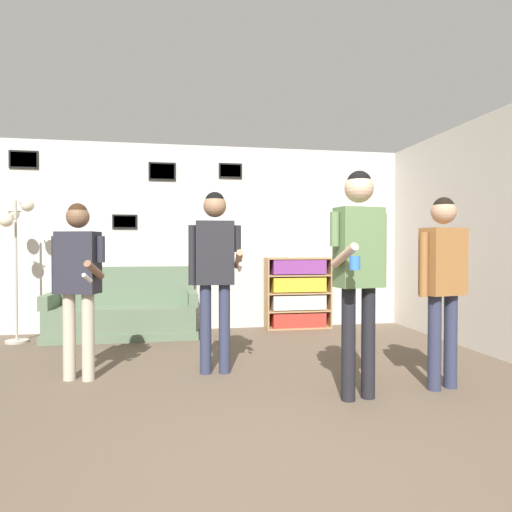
{
  "coord_description": "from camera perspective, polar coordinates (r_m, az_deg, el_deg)",
  "views": [
    {
      "loc": [
        -0.44,
        -2.19,
        1.2
      ],
      "look_at": [
        0.35,
        2.28,
        1.12
      ],
      "focal_mm": 32.0,
      "sensor_mm": 36.0,
      "label": 1
    }
  ],
  "objects": [
    {
      "name": "floor_lamp",
      "position": [
        6.5,
        -27.82,
        2.08
      ],
      "size": [
        0.37,
        0.4,
        1.82
      ],
      "color": "#ADA89E",
      "rests_on": "ground_plane"
    },
    {
      "name": "wall_right",
      "position": [
        5.66,
        27.71,
        2.43
      ],
      "size": [
        0.06,
        6.95,
        2.7
      ],
      "color": "beige",
      "rests_on": "ground_plane"
    },
    {
      "name": "person_watcher_holding_cup",
      "position": [
        3.68,
        12.75,
        -0.12
      ],
      "size": [
        0.49,
        0.49,
        1.81
      ],
      "color": "black",
      "rests_on": "ground_plane"
    },
    {
      "name": "person_player_foreground_left",
      "position": [
        4.42,
        -21.35,
        -1.94
      ],
      "size": [
        0.48,
        0.53,
        1.6
      ],
      "color": "#B7AD99",
      "rests_on": "ground_plane"
    },
    {
      "name": "couch",
      "position": [
        6.46,
        -16.19,
        -7.0
      ],
      "size": [
        1.96,
        0.8,
        0.93
      ],
      "color": "#5B7056",
      "rests_on": "ground_plane"
    },
    {
      "name": "person_spectator_near_bookshelf",
      "position": [
        4.18,
        22.35,
        -1.87
      ],
      "size": [
        0.49,
        0.28,
        1.63
      ],
      "color": "#2D334C",
      "rests_on": "ground_plane"
    },
    {
      "name": "drinking_cup",
      "position": [
        6.77,
        4.34,
        0.29
      ],
      "size": [
        0.08,
        0.08,
        0.12
      ],
      "color": "white",
      "rests_on": "bookshelf"
    },
    {
      "name": "bookshelf",
      "position": [
        6.83,
        5.26,
        -4.64
      ],
      "size": [
        0.97,
        0.3,
        1.05
      ],
      "color": "#A87F51",
      "rests_on": "ground_plane"
    },
    {
      "name": "wall_back",
      "position": [
        6.79,
        -6.38,
        2.35
      ],
      "size": [
        8.38,
        0.08,
        2.7
      ],
      "color": "beige",
      "rests_on": "ground_plane"
    },
    {
      "name": "person_player_foreground_center",
      "position": [
        4.36,
        -5.16,
        -0.66
      ],
      "size": [
        0.5,
        0.48,
        1.73
      ],
      "color": "#2D334C",
      "rests_on": "ground_plane"
    },
    {
      "name": "ground_plane",
      "position": [
        2.54,
        1.37,
        -27.2
      ],
      "size": [
        20.0,
        20.0,
        0.0
      ],
      "primitive_type": "plane",
      "color": "brown"
    }
  ]
}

